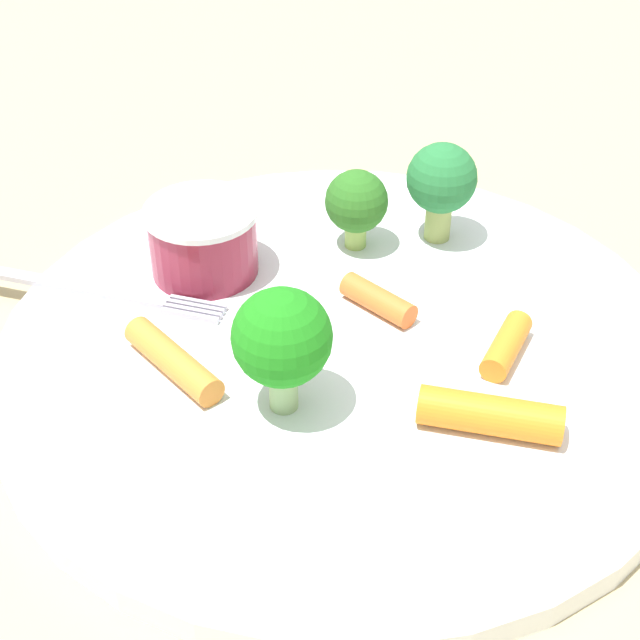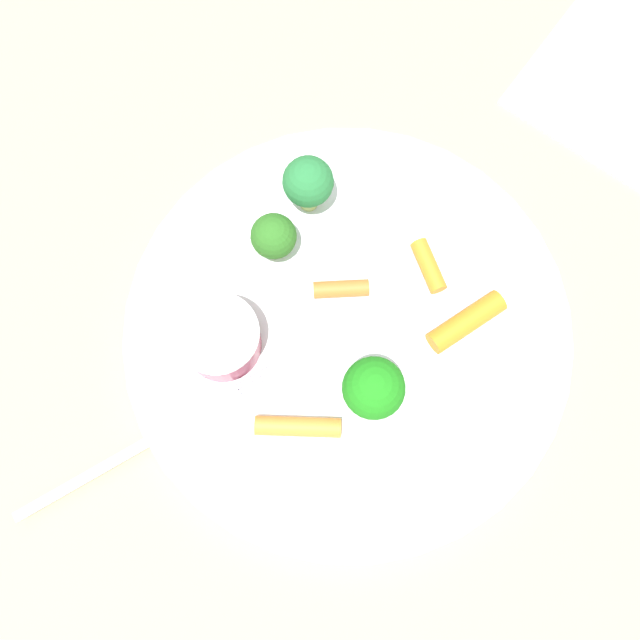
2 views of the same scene
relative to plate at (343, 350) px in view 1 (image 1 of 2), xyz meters
name	(u,v)px [view 1 (image 1 of 2)]	position (x,y,z in m)	size (l,w,h in m)	color
ground_plane	(343,360)	(0.00, 0.00, -0.01)	(2.40, 2.40, 0.00)	tan
plate	(343,350)	(0.00, 0.00, 0.00)	(0.31, 0.31, 0.01)	white
sauce_cup	(203,240)	(0.06, -0.06, 0.02)	(0.05, 0.05, 0.03)	maroon
broccoli_floret_0	(356,203)	(-0.01, -0.08, 0.03)	(0.03, 0.03, 0.04)	#93BB58
broccoli_floret_1	(282,340)	(0.03, 0.04, 0.04)	(0.04, 0.04, 0.06)	#8FB274
broccoli_floret_2	(441,181)	(-0.05, -0.08, 0.04)	(0.04, 0.04, 0.05)	#95A858
carrot_stick_0	(378,300)	(-0.02, -0.02, 0.01)	(0.01, 0.01, 0.04)	orange
carrot_stick_1	(506,346)	(-0.07, 0.02, 0.01)	(0.01, 0.01, 0.04)	orange
carrot_stick_2	(173,360)	(0.07, 0.02, 0.01)	(0.01, 0.01, 0.06)	orange
carrot_stick_3	(490,415)	(-0.05, 0.06, 0.01)	(0.02, 0.02, 0.06)	orange
fork	(44,281)	(0.14, -0.05, 0.01)	(0.18, 0.07, 0.00)	#B4B1C3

